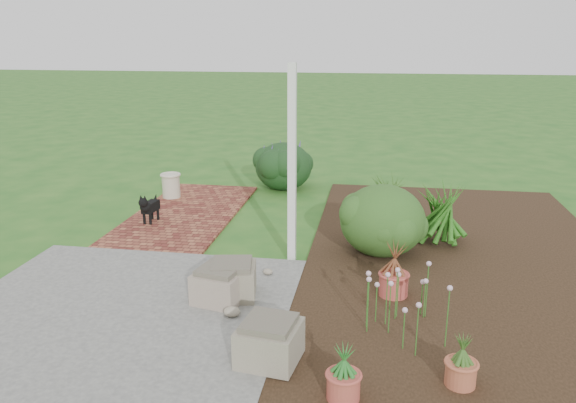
% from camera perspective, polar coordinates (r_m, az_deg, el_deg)
% --- Properties ---
extents(ground, '(80.00, 80.00, 0.00)m').
position_cam_1_polar(ground, '(7.30, -2.07, -6.09)').
color(ground, '#215A1C').
rests_on(ground, ground).
extents(concrete_patio, '(3.50, 3.50, 0.04)m').
position_cam_1_polar(concrete_patio, '(6.16, -17.08, -11.08)').
color(concrete_patio, '#5A5A58').
rests_on(concrete_patio, ground).
extents(brick_path, '(1.60, 3.50, 0.04)m').
position_cam_1_polar(brick_path, '(9.32, -10.25, -1.17)').
color(brick_path, maroon).
rests_on(brick_path, ground).
extents(garden_bed, '(4.00, 7.00, 0.03)m').
position_cam_1_polar(garden_bed, '(7.72, 17.31, -5.45)').
color(garden_bed, black).
rests_on(garden_bed, ground).
extents(veranda_post, '(0.10, 0.10, 2.50)m').
position_cam_1_polar(veranda_post, '(6.96, 0.42, 3.62)').
color(veranda_post, white).
rests_on(veranda_post, ground).
extents(stone_trough_near, '(0.57, 0.57, 0.34)m').
position_cam_1_polar(stone_trough_near, '(5.07, -1.89, -14.18)').
color(stone_trough_near, '#726F57').
rests_on(stone_trough_near, concrete_patio).
extents(stone_trough_mid, '(0.59, 0.59, 0.34)m').
position_cam_1_polar(stone_trough_mid, '(6.25, -5.70, -8.05)').
color(stone_trough_mid, '#736C58').
rests_on(stone_trough_mid, concrete_patio).
extents(stone_trough_far, '(0.59, 0.59, 0.33)m').
position_cam_1_polar(stone_trough_far, '(6.16, -6.88, -8.53)').
color(stone_trough_far, '#806E5E').
rests_on(stone_trough_far, concrete_patio).
extents(black_dog, '(0.18, 0.51, 0.44)m').
position_cam_1_polar(black_dog, '(8.83, -13.93, -0.48)').
color(black_dog, black).
rests_on(black_dog, brick_path).
extents(cream_ceramic_urn, '(0.39, 0.39, 0.42)m').
position_cam_1_polar(cream_ceramic_urn, '(10.18, -11.80, 1.58)').
color(cream_ceramic_urn, beige).
rests_on(cream_ceramic_urn, brick_path).
extents(evergreen_shrub, '(1.21, 1.21, 0.95)m').
position_cam_1_polar(evergreen_shrub, '(7.45, 9.58, -1.72)').
color(evergreen_shrub, '#113A17').
rests_on(evergreen_shrub, garden_bed).
extents(agapanthus_clump_back, '(1.35, 1.35, 0.99)m').
position_cam_1_polar(agapanthus_clump_back, '(8.02, 15.33, -0.61)').
color(agapanthus_clump_back, '#16380A').
rests_on(agapanthus_clump_back, garden_bed).
extents(agapanthus_clump_front, '(0.91, 0.91, 0.73)m').
position_cam_1_polar(agapanthus_clump_front, '(9.25, 10.00, 1.12)').
color(agapanthus_clump_front, '#103C0C').
rests_on(agapanthus_clump_front, garden_bed).
extents(pink_flower_patch, '(1.23, 1.23, 0.60)m').
position_cam_1_polar(pink_flower_patch, '(5.59, 12.35, -10.15)').
color(pink_flower_patch, '#113D0F').
rests_on(pink_flower_patch, garden_bed).
extents(terracotta_pot_bronze, '(0.36, 0.36, 0.26)m').
position_cam_1_polar(terracotta_pot_bronze, '(6.38, 10.67, -8.26)').
color(terracotta_pot_bronze, '#B2453C').
rests_on(terracotta_pot_bronze, garden_bed).
extents(terracotta_pot_small_left, '(0.26, 0.26, 0.21)m').
position_cam_1_polar(terracotta_pot_small_left, '(5.02, 17.13, -16.34)').
color(terracotta_pot_small_left, '#AA5539').
rests_on(terracotta_pot_small_left, garden_bed).
extents(terracotta_pot_small_right, '(0.30, 0.30, 0.22)m').
position_cam_1_polar(terracotta_pot_small_right, '(4.68, 5.64, -18.16)').
color(terracotta_pot_small_right, '#B0463B').
rests_on(terracotta_pot_small_right, garden_bed).
extents(purple_flowering_bush, '(1.08, 1.08, 0.91)m').
position_cam_1_polar(purple_flowering_bush, '(10.65, -0.46, 3.72)').
color(purple_flowering_bush, black).
rests_on(purple_flowering_bush, ground).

